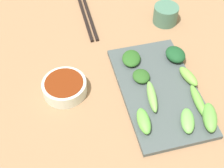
{
  "coord_description": "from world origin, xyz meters",
  "views": [
    {
      "loc": [
        -0.15,
        -0.48,
        0.65
      ],
      "look_at": [
        -0.03,
        0.0,
        0.05
      ],
      "focal_mm": 51.67,
      "sensor_mm": 36.0,
      "label": 1
    }
  ],
  "objects_px": {
    "sauce_bowl": "(65,87)",
    "tea_cup": "(166,14)",
    "serving_plate": "(159,90)",
    "chopsticks": "(87,16)"
  },
  "relations": [
    {
      "from": "sauce_bowl",
      "to": "tea_cup",
      "type": "bearing_deg",
      "value": 30.41
    },
    {
      "from": "sauce_bowl",
      "to": "serving_plate",
      "type": "xyz_separation_m",
      "value": [
        0.23,
        -0.06,
        -0.01
      ]
    },
    {
      "from": "chopsticks",
      "to": "tea_cup",
      "type": "height_order",
      "value": "tea_cup"
    },
    {
      "from": "sauce_bowl",
      "to": "serving_plate",
      "type": "relative_size",
      "value": 0.33
    },
    {
      "from": "serving_plate",
      "to": "chopsticks",
      "type": "distance_m",
      "value": 0.35
    },
    {
      "from": "sauce_bowl",
      "to": "chopsticks",
      "type": "relative_size",
      "value": 0.47
    },
    {
      "from": "chopsticks",
      "to": "tea_cup",
      "type": "distance_m",
      "value": 0.24
    },
    {
      "from": "sauce_bowl",
      "to": "serving_plate",
      "type": "height_order",
      "value": "sauce_bowl"
    },
    {
      "from": "sauce_bowl",
      "to": "chopsticks",
      "type": "bearing_deg",
      "value": 68.16
    },
    {
      "from": "sauce_bowl",
      "to": "tea_cup",
      "type": "height_order",
      "value": "tea_cup"
    }
  ]
}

